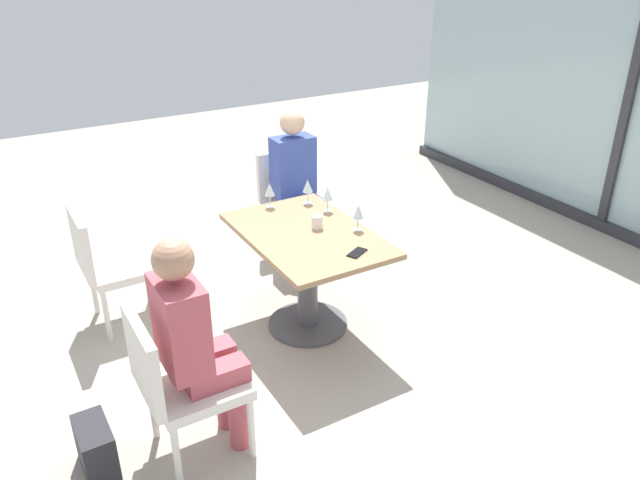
{
  "coord_description": "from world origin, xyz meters",
  "views": [
    {
      "loc": [
        3.21,
        -1.78,
        2.49
      ],
      "look_at": [
        0.0,
        0.1,
        0.65
      ],
      "focal_mm": 34.68,
      "sensor_mm": 36.0,
      "label": 1
    }
  ],
  "objects_px": {
    "chair_front_left": "(108,261)",
    "wine_glass_2": "(308,186)",
    "chair_front_right": "(177,379)",
    "handbag_0": "(96,448)",
    "dining_table_main": "(307,261)",
    "wine_glass_1": "(328,194)",
    "chair_far_left": "(291,198)",
    "wine_glass_3": "(270,190)",
    "wine_glass_0": "(358,212)",
    "person_far_left": "(297,179)",
    "person_front_right": "(194,339)",
    "cell_phone_on_table": "(357,253)",
    "coffee_cup": "(317,222)"
  },
  "relations": [
    {
      "from": "wine_glass_0",
      "to": "wine_glass_3",
      "type": "xyz_separation_m",
      "value": [
        -0.64,
        -0.33,
        0.0
      ]
    },
    {
      "from": "wine_glass_1",
      "to": "person_far_left",
      "type": "bearing_deg",
      "value": 168.26
    },
    {
      "from": "chair_front_right",
      "to": "wine_glass_0",
      "type": "relative_size",
      "value": 4.7
    },
    {
      "from": "coffee_cup",
      "to": "cell_phone_on_table",
      "type": "xyz_separation_m",
      "value": [
        0.44,
        0.03,
        -0.04
      ]
    },
    {
      "from": "chair_front_left",
      "to": "coffee_cup",
      "type": "height_order",
      "value": "chair_front_left"
    },
    {
      "from": "dining_table_main",
      "to": "chair_front_right",
      "type": "xyz_separation_m",
      "value": [
        0.73,
        -1.15,
        -0.02
      ]
    },
    {
      "from": "person_far_left",
      "to": "cell_phone_on_table",
      "type": "distance_m",
      "value": 1.43
    },
    {
      "from": "person_front_right",
      "to": "wine_glass_0",
      "type": "relative_size",
      "value": 6.81
    },
    {
      "from": "dining_table_main",
      "to": "person_far_left",
      "type": "height_order",
      "value": "person_far_left"
    },
    {
      "from": "person_far_left",
      "to": "wine_glass_1",
      "type": "distance_m",
      "value": 0.78
    },
    {
      "from": "chair_front_left",
      "to": "wine_glass_2",
      "type": "relative_size",
      "value": 4.7
    },
    {
      "from": "chair_front_right",
      "to": "handbag_0",
      "type": "xyz_separation_m",
      "value": [
        -0.12,
        -0.43,
        -0.36
      ]
    },
    {
      "from": "wine_glass_0",
      "to": "cell_phone_on_table",
      "type": "relative_size",
      "value": 1.28
    },
    {
      "from": "chair_front_right",
      "to": "chair_front_left",
      "type": "bearing_deg",
      "value": 180.0
    },
    {
      "from": "chair_front_right",
      "to": "person_front_right",
      "type": "relative_size",
      "value": 0.69
    },
    {
      "from": "dining_table_main",
      "to": "wine_glass_1",
      "type": "height_order",
      "value": "wine_glass_1"
    },
    {
      "from": "person_front_right",
      "to": "wine_glass_0",
      "type": "distance_m",
      "value": 1.49
    },
    {
      "from": "coffee_cup",
      "to": "handbag_0",
      "type": "distance_m",
      "value": 1.9
    },
    {
      "from": "dining_table_main",
      "to": "person_far_left",
      "type": "xyz_separation_m",
      "value": [
        -0.98,
        0.45,
        0.18
      ]
    },
    {
      "from": "dining_table_main",
      "to": "wine_glass_3",
      "type": "xyz_separation_m",
      "value": [
        -0.51,
        -0.02,
        0.34
      ]
    },
    {
      "from": "chair_front_left",
      "to": "wine_glass_2",
      "type": "xyz_separation_m",
      "value": [
        0.3,
        1.4,
        0.37
      ]
    },
    {
      "from": "person_far_left",
      "to": "coffee_cup",
      "type": "xyz_separation_m",
      "value": [
        0.95,
        -0.36,
        0.08
      ]
    },
    {
      "from": "coffee_cup",
      "to": "chair_far_left",
      "type": "bearing_deg",
      "value": 161.35
    },
    {
      "from": "person_far_left",
      "to": "wine_glass_2",
      "type": "bearing_deg",
      "value": -20.37
    },
    {
      "from": "chair_front_right",
      "to": "wine_glass_2",
      "type": "xyz_separation_m",
      "value": [
        -1.16,
        1.4,
        0.37
      ]
    },
    {
      "from": "chair_front_left",
      "to": "wine_glass_1",
      "type": "height_order",
      "value": "wine_glass_1"
    },
    {
      "from": "wine_glass_0",
      "to": "wine_glass_2",
      "type": "distance_m",
      "value": 0.57
    },
    {
      "from": "wine_glass_1",
      "to": "wine_glass_2",
      "type": "height_order",
      "value": "same"
    },
    {
      "from": "chair_front_left",
      "to": "coffee_cup",
      "type": "relative_size",
      "value": 9.67
    },
    {
      "from": "person_front_right",
      "to": "wine_glass_2",
      "type": "xyz_separation_m",
      "value": [
        -1.16,
        1.29,
        0.16
      ]
    },
    {
      "from": "person_far_left",
      "to": "wine_glass_1",
      "type": "xyz_separation_m",
      "value": [
        0.75,
        -0.16,
        0.16
      ]
    },
    {
      "from": "wine_glass_2",
      "to": "chair_front_right",
      "type": "bearing_deg",
      "value": -50.51
    },
    {
      "from": "chair_front_left",
      "to": "person_front_right",
      "type": "bearing_deg",
      "value": 4.3
    },
    {
      "from": "chair_front_right",
      "to": "handbag_0",
      "type": "height_order",
      "value": "chair_front_right"
    },
    {
      "from": "chair_far_left",
      "to": "wine_glass_3",
      "type": "height_order",
      "value": "wine_glass_3"
    },
    {
      "from": "person_far_left",
      "to": "coffee_cup",
      "type": "distance_m",
      "value": 1.02
    },
    {
      "from": "chair_front_right",
      "to": "handbag_0",
      "type": "distance_m",
      "value": 0.57
    },
    {
      "from": "coffee_cup",
      "to": "cell_phone_on_table",
      "type": "distance_m",
      "value": 0.45
    },
    {
      "from": "person_far_left",
      "to": "dining_table_main",
      "type": "bearing_deg",
      "value": -24.79
    },
    {
      "from": "chair_front_left",
      "to": "cell_phone_on_table",
      "type": "distance_m",
      "value": 1.73
    },
    {
      "from": "dining_table_main",
      "to": "chair_far_left",
      "type": "xyz_separation_m",
      "value": [
        -1.09,
        0.45,
        -0.02
      ]
    },
    {
      "from": "wine_glass_0",
      "to": "coffee_cup",
      "type": "distance_m",
      "value": 0.28
    },
    {
      "from": "chair_front_left",
      "to": "chair_far_left",
      "type": "bearing_deg",
      "value": 102.73
    },
    {
      "from": "person_far_left",
      "to": "chair_far_left",
      "type": "bearing_deg",
      "value": 180.0
    },
    {
      "from": "chair_front_left",
      "to": "person_far_left",
      "type": "distance_m",
      "value": 1.64
    },
    {
      "from": "coffee_cup",
      "to": "handbag_0",
      "type": "bearing_deg",
      "value": -69.31
    },
    {
      "from": "person_far_left",
      "to": "person_front_right",
      "type": "bearing_deg",
      "value": -41.29
    },
    {
      "from": "cell_phone_on_table",
      "to": "wine_glass_2",
      "type": "bearing_deg",
      "value": 144.73
    },
    {
      "from": "chair_front_left",
      "to": "person_far_left",
      "type": "relative_size",
      "value": 0.69
    },
    {
      "from": "wine_glass_0",
      "to": "wine_glass_1",
      "type": "xyz_separation_m",
      "value": [
        -0.37,
        -0.01,
        0.0
      ]
    }
  ]
}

